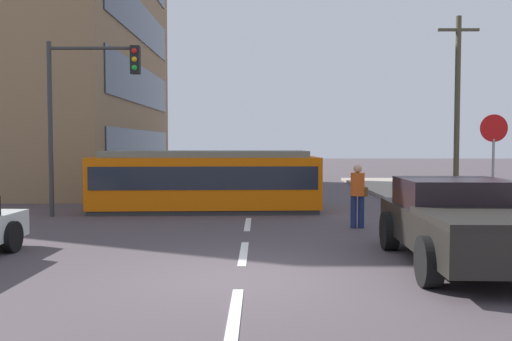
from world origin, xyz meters
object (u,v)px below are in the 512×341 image
object	(u,v)px
pickup_truck_parked	(462,222)
stop_sign	(494,144)
city_bus	(233,169)
streetcar_tram	(206,180)
traffic_light_mast	(85,95)
utility_pole_mid	(457,101)
pedestrian_crossing	(358,192)

from	to	relation	value
pickup_truck_parked	stop_sign	bearing A→B (deg)	62.40
pickup_truck_parked	stop_sign	size ratio (longest dim) A/B	1.76
stop_sign	city_bus	bearing A→B (deg)	130.06
streetcar_tram	traffic_light_mast	distance (m)	4.60
streetcar_tram	pickup_truck_parked	bearing A→B (deg)	-56.09
traffic_light_mast	streetcar_tram	bearing A→B (deg)	21.13
pickup_truck_parked	stop_sign	xyz separation A→B (m)	(2.81, 5.37, 1.40)
pickup_truck_parked	stop_sign	distance (m)	6.21
stop_sign	traffic_light_mast	bearing A→B (deg)	173.39
city_bus	utility_pole_mid	distance (m)	10.34
city_bus	pedestrian_crossing	distance (m)	10.67
city_bus	stop_sign	distance (m)	11.93
pedestrian_crossing	stop_sign	distance (m)	4.19
city_bus	pickup_truck_parked	xyz separation A→B (m)	(4.84, -14.46, -0.26)
city_bus	traffic_light_mast	world-z (taller)	traffic_light_mast
streetcar_tram	utility_pole_mid	size ratio (longest dim) A/B	0.95
streetcar_tram	stop_sign	size ratio (longest dim) A/B	2.57
city_bus	pedestrian_crossing	bearing A→B (deg)	-69.44
streetcar_tram	city_bus	xyz separation A→B (m)	(0.59, 6.38, 0.04)
pickup_truck_parked	utility_pole_mid	world-z (taller)	utility_pole_mid
streetcar_tram	pickup_truck_parked	distance (m)	9.74
city_bus	streetcar_tram	bearing A→B (deg)	-95.29
pedestrian_crossing	utility_pole_mid	distance (m)	12.25
pedestrian_crossing	pickup_truck_parked	distance (m)	4.60
streetcar_tram	city_bus	bearing A→B (deg)	84.71
pedestrian_crossing	traffic_light_mast	size ratio (longest dim) A/B	0.32
city_bus	pickup_truck_parked	world-z (taller)	city_bus
streetcar_tram	stop_sign	bearing A→B (deg)	-18.23
city_bus	utility_pole_mid	bearing A→B (deg)	0.80
streetcar_tram	utility_pole_mid	distance (m)	12.72
city_bus	pedestrian_crossing	world-z (taller)	city_bus
pickup_truck_parked	utility_pole_mid	bearing A→B (deg)	70.90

